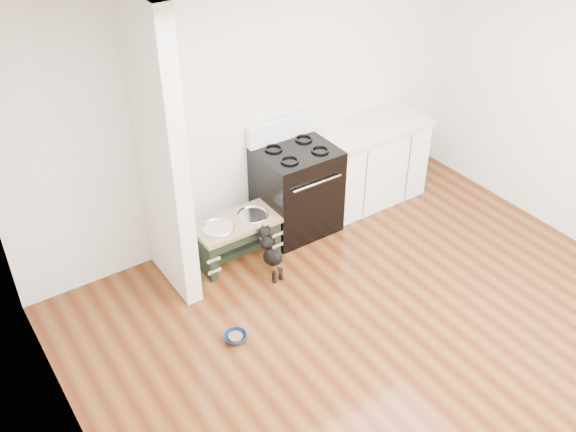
% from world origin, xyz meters
% --- Properties ---
extents(ground, '(5.00, 5.00, 0.00)m').
position_xyz_m(ground, '(0.00, 0.00, 0.00)').
color(ground, '#451E0C').
rests_on(ground, ground).
extents(room_shell, '(5.00, 5.00, 5.00)m').
position_xyz_m(room_shell, '(0.00, 0.00, 1.62)').
color(room_shell, silver).
rests_on(room_shell, ground).
extents(partition_wall, '(0.15, 0.80, 2.70)m').
position_xyz_m(partition_wall, '(-1.18, 2.10, 1.35)').
color(partition_wall, silver).
rests_on(partition_wall, ground).
extents(oven_range, '(0.76, 0.69, 1.14)m').
position_xyz_m(oven_range, '(0.25, 2.16, 0.48)').
color(oven_range, black).
rests_on(oven_range, ground).
extents(cabinet_run, '(1.24, 0.64, 0.91)m').
position_xyz_m(cabinet_run, '(1.23, 2.18, 0.45)').
color(cabinet_run, white).
rests_on(cabinet_run, ground).
extents(dog_feeder, '(0.81, 0.43, 0.46)m').
position_xyz_m(dog_feeder, '(-0.54, 2.03, 0.32)').
color(dog_feeder, black).
rests_on(dog_feeder, ground).
extents(puppy, '(0.14, 0.42, 0.50)m').
position_xyz_m(puppy, '(-0.39, 1.66, 0.27)').
color(puppy, black).
rests_on(puppy, ground).
extents(floor_bowl, '(0.23, 0.23, 0.06)m').
position_xyz_m(floor_bowl, '(-1.11, 1.09, 0.03)').
color(floor_bowl, navy).
rests_on(floor_bowl, ground).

